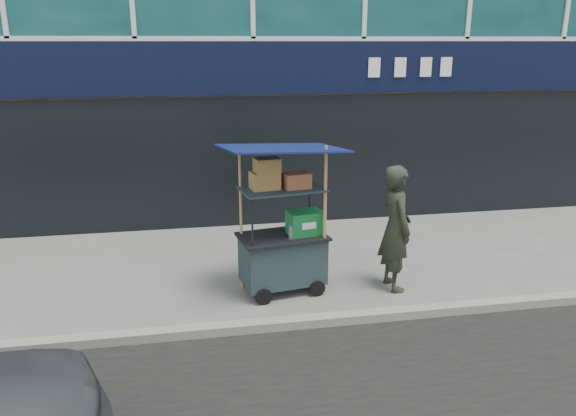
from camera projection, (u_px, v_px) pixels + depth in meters
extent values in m
plane|color=#5F5F5B|center=(295.00, 319.00, 7.06)|extent=(80.00, 80.00, 0.00)
cube|color=gray|center=(298.00, 322.00, 6.86)|extent=(80.00, 0.18, 0.12)
cube|color=black|center=(254.00, 68.00, 9.87)|extent=(15.68, 0.06, 0.90)
cube|color=black|center=(255.00, 163.00, 10.40)|extent=(15.68, 0.04, 2.40)
cube|color=black|center=(283.00, 260.00, 7.76)|extent=(1.19, 0.82, 0.64)
cylinder|color=black|center=(264.00, 297.00, 7.43)|extent=(0.22, 0.08, 0.22)
cylinder|color=black|center=(317.00, 288.00, 7.68)|extent=(0.22, 0.08, 0.22)
cube|color=black|center=(282.00, 237.00, 7.66)|extent=(1.28, 0.90, 0.04)
cylinder|color=black|center=(252.00, 224.00, 7.15)|extent=(0.03, 0.03, 0.69)
cylinder|color=black|center=(325.00, 216.00, 7.49)|extent=(0.03, 0.03, 0.69)
cylinder|color=black|center=(241.00, 212.00, 7.65)|extent=(0.03, 0.03, 0.69)
cylinder|color=black|center=(309.00, 205.00, 7.98)|extent=(0.03, 0.03, 0.69)
cube|color=black|center=(282.00, 189.00, 7.47)|extent=(1.19, 0.82, 0.03)
cylinder|color=#997245|center=(325.00, 222.00, 7.51)|extent=(0.05, 0.05, 2.07)
cylinder|color=#997245|center=(241.00, 221.00, 7.69)|extent=(0.04, 0.04, 1.97)
cube|color=#0C1A45|center=(282.00, 148.00, 7.31)|extent=(1.73, 1.35, 0.18)
cube|color=#0E5B28|center=(305.00, 223.00, 7.67)|extent=(0.51, 0.39, 0.32)
cylinder|color=silver|center=(291.00, 233.00, 7.48)|extent=(0.07, 0.07, 0.18)
cylinder|color=#1845BA|center=(291.00, 225.00, 7.45)|extent=(0.03, 0.03, 0.02)
cube|color=olive|center=(265.00, 180.00, 7.40)|extent=(0.41, 0.33, 0.23)
cube|color=#9B7144|center=(296.00, 180.00, 7.46)|extent=(0.39, 0.31, 0.20)
cube|color=olive|center=(267.00, 165.00, 7.33)|extent=(0.36, 0.29, 0.18)
imported|color=#262A1F|center=(395.00, 228.00, 7.74)|extent=(0.47, 0.67, 1.77)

